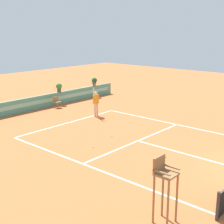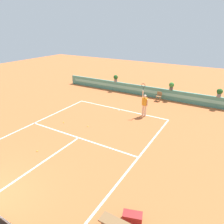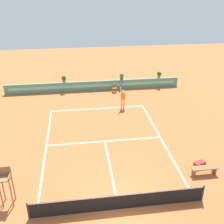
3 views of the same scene
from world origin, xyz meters
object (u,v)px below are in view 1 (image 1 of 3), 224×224
Objects in this scene: tennis_ball_near_baseline at (166,157)px; tennis_ball_by_sideline at (112,136)px; umpire_chair at (164,182)px; tennis_player at (96,101)px; potted_plant_right at (59,87)px; potted_plant_far_right at (94,81)px; tennis_ball_mid_court at (93,147)px; ball_kid_chair at (57,102)px.

tennis_ball_by_sideline is (0.60, 3.92, 0.00)m from tennis_ball_near_baseline.
umpire_chair is 5.48m from tennis_ball_near_baseline.
tennis_player reaches higher than tennis_ball_near_baseline.
potted_plant_far_right is (4.02, 0.00, 0.00)m from potted_plant_right.
tennis_ball_near_baseline is 3.75m from tennis_ball_mid_court.
tennis_player is 4.79m from potted_plant_right.
ball_kid_chair is at bearing 72.35° from tennis_ball_by_sideline.
tennis_player is at bearing -87.59° from ball_kid_chair.
ball_kid_chair is at bearing 92.41° from tennis_player.
tennis_ball_mid_court is at bearing -137.58° from tennis_player.
tennis_ball_by_sideline is at bearing 52.22° from umpire_chair.
tennis_ball_by_sideline is (1.91, 0.40, 0.00)m from tennis_ball_mid_court.
tennis_player is 38.01× the size of tennis_ball_near_baseline.
tennis_player reaches higher than tennis_ball_by_sideline.
ball_kid_chair is 5.02m from potted_plant_far_right.
ball_kid_chair is at bearing -171.48° from potted_plant_far_right.
tennis_ball_near_baseline is 1.00× the size of tennis_ball_mid_court.
potted_plant_far_right is at bearing 0.00° from potted_plant_right.
tennis_ball_mid_court is at bearing -118.23° from ball_kid_chair.
umpire_chair reaches higher than potted_plant_far_right.
tennis_ball_by_sideline is at bearing 11.93° from tennis_ball_mid_court.
umpire_chair is 8.52m from tennis_ball_by_sideline.
ball_kid_chair is 9.25m from tennis_ball_mid_court.
umpire_chair is at bearing -117.90° from ball_kid_chair.
potted_plant_right is at bearing 40.22° from ball_kid_chair.
potted_plant_right and potted_plant_far_right have the same top height.
ball_kid_chair reaches higher than tennis_ball_by_sideline.
umpire_chair is 2.52× the size of ball_kid_chair.
tennis_ball_near_baseline is 3.96m from tennis_ball_by_sideline.
tennis_ball_mid_court is (-4.54, -4.15, -1.02)m from tennis_player.
potted_plant_right is 4.02m from potted_plant_far_right.
umpire_chair is 2.96× the size of potted_plant_far_right.
umpire_chair reaches higher than tennis_ball_near_baseline.
ball_kid_chair is 1.17× the size of potted_plant_far_right.
tennis_player is 38.01× the size of tennis_ball_by_sideline.
potted_plant_far_right reaches higher than tennis_ball_mid_court.
potted_plant_far_right is (7.34, 8.47, 1.38)m from tennis_ball_by_sideline.
ball_kid_chair is 0.33× the size of tennis_player.
tennis_player is at bearing -98.39° from potted_plant_right.
tennis_player is at bearing -134.93° from potted_plant_far_right.
umpire_chair is 31.47× the size of tennis_ball_near_baseline.
tennis_ball_near_baseline is at bearing -107.59° from potted_plant_right.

